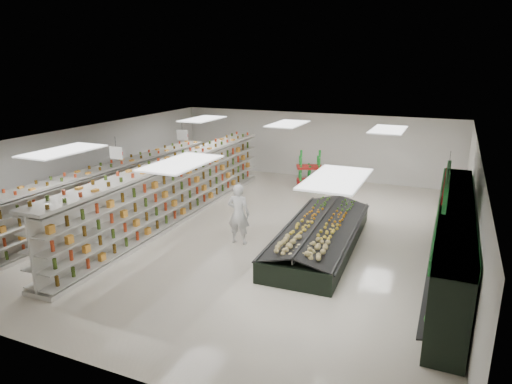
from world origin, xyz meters
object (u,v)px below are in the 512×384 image
at_px(soda_endcap, 309,168).
at_px(produce_island, 320,234).
at_px(gondola_center, 175,192).
at_px(shopper_background, 183,176).
at_px(gondola_left, 114,193).
at_px(shopper_main, 239,214).

bearing_deg(soda_endcap, produce_island, -70.43).
xyz_separation_m(gondola_center, shopper_background, (-1.34, 2.63, -0.15)).
distance_m(produce_island, soda_endcap, 7.71).
xyz_separation_m(gondola_left, shopper_background, (0.96, 3.28, -0.02)).
height_order(gondola_left, shopper_background, gondola_left).
height_order(produce_island, shopper_background, shopper_background).
distance_m(gondola_center, produce_island, 5.68).
distance_m(produce_island, shopper_background, 7.65).
relative_size(gondola_center, shopper_main, 6.56).
bearing_deg(shopper_main, gondola_center, -25.92).
xyz_separation_m(soda_endcap, shopper_background, (-4.39, -4.12, 0.14)).
relative_size(soda_endcap, shopper_main, 0.77).
height_order(produce_island, shopper_main, shopper_main).
distance_m(shopper_main, shopper_background, 5.94).
bearing_deg(gondola_left, gondola_center, 17.60).
xyz_separation_m(produce_island, shopper_main, (-2.47, -0.73, 0.57)).
bearing_deg(gondola_left, shopper_background, 75.59).
distance_m(gondola_left, shopper_main, 5.49).
bearing_deg(shopper_background, gondola_center, -132.18).
relative_size(shopper_main, shopper_background, 1.12).
xyz_separation_m(shopper_main, shopper_background, (-4.50, 3.87, -0.11)).
xyz_separation_m(gondola_left, produce_island, (7.93, 0.15, -0.49)).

